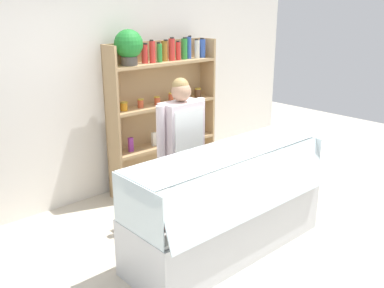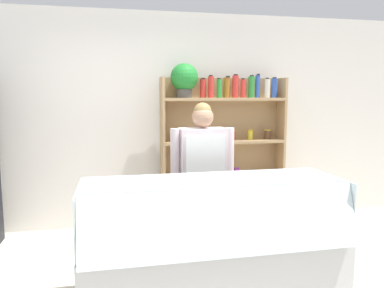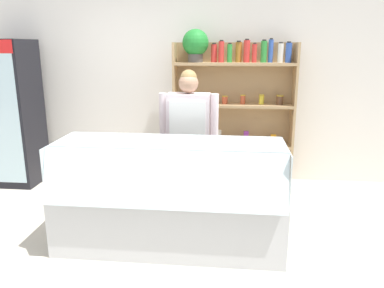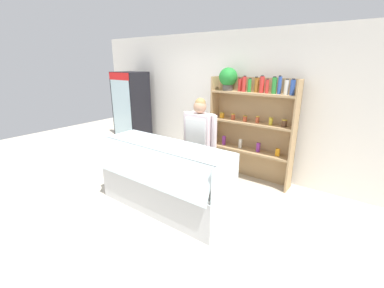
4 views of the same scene
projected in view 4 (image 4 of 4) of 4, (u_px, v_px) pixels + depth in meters
The scene contains 6 objects.
ground_plane at pixel (155, 203), 4.08m from camera, with size 12.00×12.00×0.00m, color beige.
back_wall at pixel (223, 103), 5.22m from camera, with size 6.80×0.10×2.70m, color white.
drinks_fridge at pixel (132, 113), 6.20m from camera, with size 0.71×0.61×1.92m.
shelving_unit at pixel (248, 115), 4.64m from camera, with size 1.56×0.33×2.05m.
deli_display_case at pixel (165, 188), 3.89m from camera, with size 2.08×0.77×1.01m.
shop_clerk at pixel (199, 138), 4.23m from camera, with size 0.64×0.25×1.60m.
Camera 4 is at (2.62, -2.53, 2.14)m, focal length 24.00 mm.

